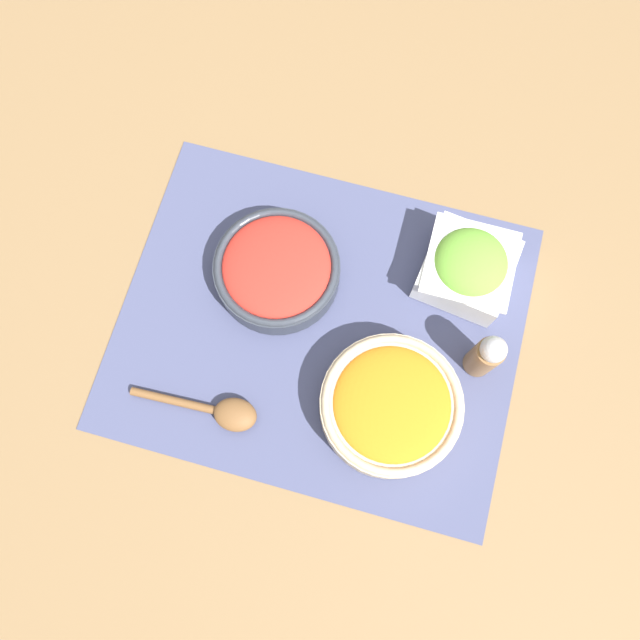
{
  "coord_description": "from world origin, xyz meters",
  "views": [
    {
      "loc": [
        0.06,
        -0.23,
        0.89
      ],
      "look_at": [
        0.0,
        0.0,
        0.03
      ],
      "focal_mm": 35.0,
      "sensor_mm": 36.0,
      "label": 1
    }
  ],
  "objects": [
    {
      "name": "ground_plane",
      "position": [
        0.0,
        0.0,
        0.0
      ],
      "size": [
        3.0,
        3.0,
        0.0
      ],
      "primitive_type": "plane",
      "color": "olive"
    },
    {
      "name": "placemat",
      "position": [
        0.0,
        0.0,
        0.0
      ],
      "size": [
        0.59,
        0.48,
        0.0
      ],
      "color": "#474C70",
      "rests_on": "ground_plane"
    },
    {
      "name": "tomato_bowl",
      "position": [
        -0.08,
        0.06,
        0.03
      ],
      "size": [
        0.19,
        0.19,
        0.06
      ],
      "color": "#333842",
      "rests_on": "placemat"
    },
    {
      "name": "carrot_bowl",
      "position": [
        0.13,
        -0.09,
        0.04
      ],
      "size": [
        0.19,
        0.19,
        0.07
      ],
      "color": "#C6B28E",
      "rests_on": "placemat"
    },
    {
      "name": "lettuce_bowl",
      "position": [
        0.19,
        0.13,
        0.05
      ],
      "size": [
        0.14,
        0.14,
        0.08
      ],
      "color": "white",
      "rests_on": "placemat"
    },
    {
      "name": "wooden_spoon",
      "position": [
        -0.1,
        -0.16,
        0.02
      ],
      "size": [
        0.19,
        0.05,
        0.03
      ],
      "color": "brown",
      "rests_on": "placemat"
    },
    {
      "name": "pepper_shaker",
      "position": [
        0.23,
        0.01,
        0.06
      ],
      "size": [
        0.04,
        0.04,
        0.11
      ],
      "color": "olive",
      "rests_on": "placemat"
    }
  ]
}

